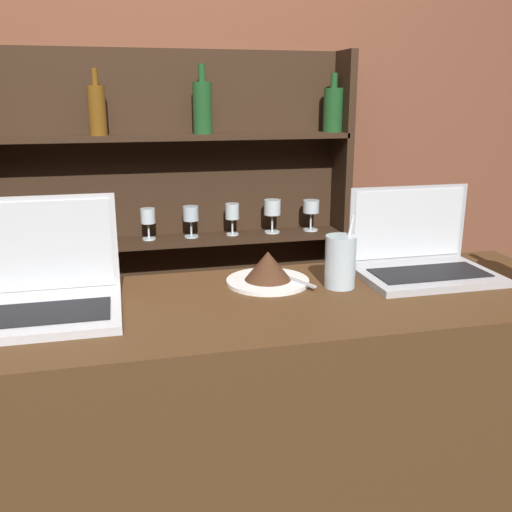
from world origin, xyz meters
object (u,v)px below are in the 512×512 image
object	(u,v)px
laptop_near	(48,290)
water_glass	(340,261)
laptop_far	(420,257)
cake_plate	(268,270)

from	to	relation	value
laptop_near	water_glass	bearing A→B (deg)	1.17
laptop_near	water_glass	xyz separation A→B (m)	(0.69, 0.01, 0.01)
laptop_far	cake_plate	size ratio (longest dim) A/B	1.63
laptop_near	laptop_far	size ratio (longest dim) A/B	0.89
laptop_near	cake_plate	world-z (taller)	laptop_near
laptop_near	cake_plate	xyz separation A→B (m)	(0.52, 0.08, -0.02)
laptop_far	cake_plate	distance (m)	0.41
laptop_far	cake_plate	world-z (taller)	laptop_far
cake_plate	laptop_far	bearing A→B (deg)	-3.02
laptop_far	water_glass	world-z (taller)	laptop_far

